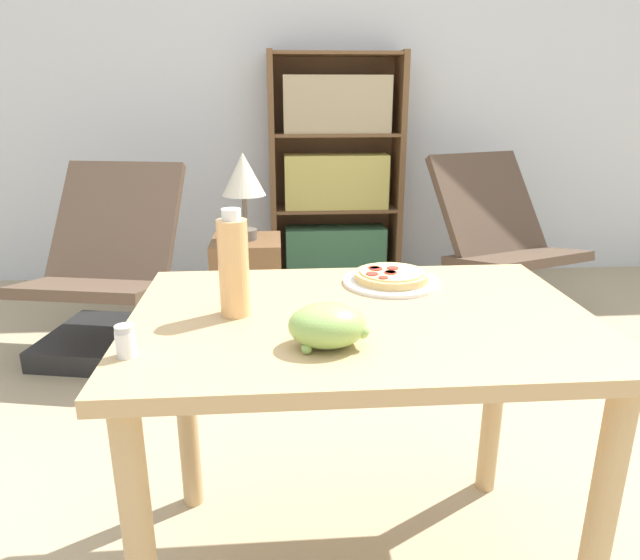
{
  "coord_description": "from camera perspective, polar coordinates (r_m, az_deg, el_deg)",
  "views": [
    {
      "loc": [
        -0.19,
        -1.22,
        1.21
      ],
      "look_at": [
        -0.09,
        0.05,
        0.79
      ],
      "focal_mm": 32.0,
      "sensor_mm": 36.0,
      "label": 1
    }
  ],
  "objects": [
    {
      "name": "pizza_on_plate",
      "position": [
        1.51,
        7.13,
        0.2
      ],
      "size": [
        0.25,
        0.25,
        0.04
      ],
      "color": "white",
      "rests_on": "dining_table"
    },
    {
      "name": "dining_table",
      "position": [
        1.36,
        3.91,
        -8.01
      ],
      "size": [
        1.05,
        0.71,
        0.73
      ],
      "color": "tan",
      "rests_on": "ground_plane"
    },
    {
      "name": "bookshelf",
      "position": [
        3.72,
        1.57,
        10.15
      ],
      "size": [
        0.84,
        0.29,
        1.46
      ],
      "color": "brown",
      "rests_on": "ground_plane"
    },
    {
      "name": "grape_bunch",
      "position": [
        1.12,
        0.77,
        -4.58
      ],
      "size": [
        0.16,
        0.13,
        0.09
      ],
      "color": "#93BC5B",
      "rests_on": "dining_table"
    },
    {
      "name": "wall_back",
      "position": [
        3.85,
        -1.63,
        19.53
      ],
      "size": [
        8.0,
        0.05,
        2.6
      ],
      "color": "silver",
      "rests_on": "ground_plane"
    },
    {
      "name": "side_table",
      "position": [
        2.92,
        -7.2,
        -0.93
      ],
      "size": [
        0.34,
        0.34,
        0.52
      ],
      "color": "brown",
      "rests_on": "ground_plane"
    },
    {
      "name": "lounge_chair_far",
      "position": [
        3.38,
        17.7,
        1.43
      ],
      "size": [
        0.8,
        0.92,
        0.88
      ],
      "rotation": [
        0.0,
        0.0,
        0.35
      ],
      "color": "black",
      "rests_on": "ground_plane"
    },
    {
      "name": "salt_shaker",
      "position": [
        1.15,
        -18.89,
        -5.82
      ],
      "size": [
        0.04,
        0.04,
        0.06
      ],
      "color": "white",
      "rests_on": "dining_table"
    },
    {
      "name": "lounge_chair_near",
      "position": [
        2.95,
        -20.41,
        -1.25
      ],
      "size": [
        0.73,
        0.86,
        0.88
      ],
      "rotation": [
        0.0,
        0.0,
        -0.19
      ],
      "color": "black",
      "rests_on": "ground_plane"
    },
    {
      "name": "drink_bottle",
      "position": [
        1.28,
        -8.63,
        1.38
      ],
      "size": [
        0.07,
        0.07,
        0.24
      ],
      "color": "#EFB270",
      "rests_on": "dining_table"
    },
    {
      "name": "table_lamp",
      "position": [
        2.78,
        -7.66,
        10.04
      ],
      "size": [
        0.21,
        0.21,
        0.42
      ],
      "color": "#665B51",
      "rests_on": "side_table"
    }
  ]
}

